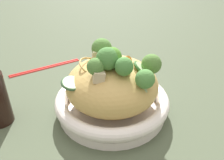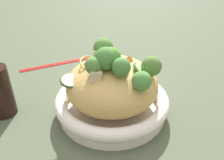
# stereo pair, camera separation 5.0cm
# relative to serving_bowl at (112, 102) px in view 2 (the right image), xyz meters

# --- Properties ---
(ground_plane) EXTENTS (3.00, 3.00, 0.00)m
(ground_plane) POSITION_rel_serving_bowl_xyz_m (0.00, 0.00, -0.03)
(ground_plane) COLOR #48523C
(serving_bowl) EXTENTS (0.26, 0.26, 0.05)m
(serving_bowl) POSITION_rel_serving_bowl_xyz_m (0.00, 0.00, 0.00)
(serving_bowl) COLOR white
(serving_bowl) RESTS_ON ground_plane
(noodle_heap) EXTENTS (0.20, 0.20, 0.11)m
(noodle_heap) POSITION_rel_serving_bowl_xyz_m (0.00, -0.00, 0.05)
(noodle_heap) COLOR tan
(noodle_heap) RESTS_ON serving_bowl
(broccoli_florets) EXTENTS (0.12, 0.16, 0.08)m
(broccoli_florets) POSITION_rel_serving_bowl_xyz_m (0.01, 0.02, 0.12)
(broccoli_florets) COLOR #8DAB68
(broccoli_florets) RESTS_ON serving_bowl
(carrot_coins) EXTENTS (0.07, 0.07, 0.02)m
(carrot_coins) POSITION_rel_serving_bowl_xyz_m (-0.00, 0.02, 0.10)
(carrot_coins) COLOR orange
(carrot_coins) RESTS_ON serving_bowl
(zucchini_slices) EXTENTS (0.13, 0.17, 0.04)m
(zucchini_slices) POSITION_rel_serving_bowl_xyz_m (0.03, -0.01, 0.09)
(zucchini_slices) COLOR beige
(zucchini_slices) RESTS_ON serving_bowl
(chicken_chunks) EXTENTS (0.11, 0.07, 0.04)m
(chicken_chunks) POSITION_rel_serving_bowl_xyz_m (-0.00, -0.03, 0.11)
(chicken_chunks) COLOR #C8B28D
(chicken_chunks) RESTS_ON serving_bowl
(chopsticks_pair) EXTENTS (0.19, 0.16, 0.01)m
(chopsticks_pair) POSITION_rel_serving_bowl_xyz_m (-0.14, -0.27, -0.02)
(chopsticks_pair) COLOR red
(chopsticks_pair) RESTS_ON ground_plane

